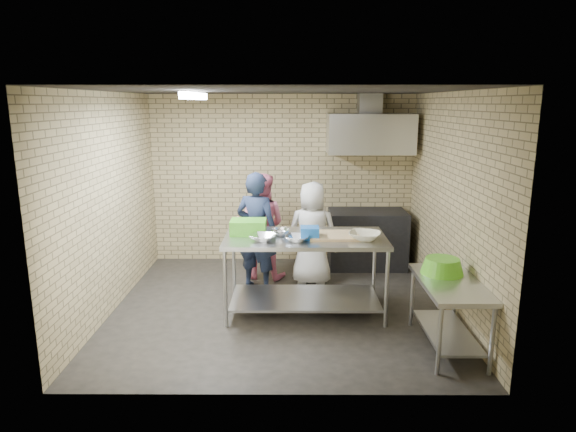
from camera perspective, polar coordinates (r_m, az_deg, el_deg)
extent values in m
plane|color=black|center=(6.56, -0.90, -10.24)|extent=(4.20, 4.20, 0.00)
plane|color=black|center=(6.04, -0.99, 14.07)|extent=(4.20, 4.20, 0.00)
cube|color=tan|center=(8.12, -0.65, 4.19)|extent=(4.20, 0.06, 2.70)
cube|color=tan|center=(4.21, -1.51, -3.96)|extent=(4.20, 0.06, 2.70)
cube|color=tan|center=(6.54, -19.66, 1.34)|extent=(0.06, 4.00, 2.70)
cube|color=tan|center=(6.46, 18.03, 1.32)|extent=(0.06, 4.00, 2.70)
cube|color=#A8ABAF|center=(6.23, 1.94, -6.67)|extent=(1.96, 0.98, 0.98)
cube|color=silver|center=(5.65, 17.77, -10.66)|extent=(0.60, 1.20, 0.75)
cube|color=black|center=(8.06, 8.98, -2.58)|extent=(1.20, 0.70, 0.90)
cube|color=silver|center=(7.84, 9.35, 9.22)|extent=(1.30, 0.60, 0.60)
cube|color=#A5A8AD|center=(7.98, 9.30, 12.52)|extent=(0.35, 0.30, 0.30)
cube|color=#3F2B19|center=(8.09, 11.21, 7.98)|extent=(0.80, 0.20, 0.04)
cube|color=white|center=(6.14, -10.62, 13.28)|extent=(0.10, 1.25, 0.08)
cube|color=#3C9D1D|center=(6.20, -4.54, -1.24)|extent=(0.43, 0.33, 0.17)
cube|color=#1757AD|center=(5.97, 2.48, -1.92)|extent=(0.22, 0.22, 0.14)
cube|color=tan|center=(6.08, 5.28, -2.22)|extent=(0.60, 0.46, 0.03)
imported|color=silver|center=(5.89, -2.84, -2.47)|extent=(0.38, 0.38, 0.07)
imported|color=silver|center=(6.12, -0.85, -1.87)|extent=(0.29, 0.29, 0.07)
imported|color=silver|center=(5.86, 1.06, -2.56)|extent=(0.35, 0.35, 0.07)
imported|color=beige|center=(5.99, 8.73, -2.25)|extent=(0.46, 0.46, 0.09)
cylinder|color=#B22619|center=(8.04, 9.48, 8.80)|extent=(0.07, 0.07, 0.18)
cylinder|color=green|center=(8.11, 12.29, 8.61)|extent=(0.06, 0.06, 0.15)
imported|color=#141832|center=(6.93, -3.58, -1.74)|extent=(0.71, 0.60, 1.66)
imported|color=pink|center=(7.41, -3.14, -1.12)|extent=(0.88, 0.75, 1.57)
imported|color=silver|center=(7.14, 2.78, -1.99)|extent=(0.80, 0.60, 1.49)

